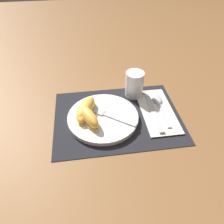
{
  "coord_description": "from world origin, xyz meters",
  "views": [
    {
      "loc": [
        -0.1,
        -0.56,
        0.53
      ],
      "look_at": [
        -0.02,
        0.0,
        0.02
      ],
      "focal_mm": 35.0,
      "sensor_mm": 36.0,
      "label": 1
    }
  ],
  "objects_px": {
    "plate": "(103,118)",
    "citrus_wedge_2": "(89,117)",
    "fork": "(106,114)",
    "citrus_wedge_1": "(82,114)",
    "juice_glass": "(134,86)",
    "spoon": "(159,103)",
    "citrus_wedge_0": "(86,109)",
    "knife": "(153,111)"
  },
  "relations": [
    {
      "from": "knife",
      "to": "citrus_wedge_2",
      "type": "relative_size",
      "value": 1.76
    },
    {
      "from": "fork",
      "to": "citrus_wedge_2",
      "type": "bearing_deg",
      "value": -158.36
    },
    {
      "from": "juice_glass",
      "to": "plate",
      "type": "bearing_deg",
      "value": -137.94
    },
    {
      "from": "knife",
      "to": "citrus_wedge_0",
      "type": "relative_size",
      "value": 1.71
    },
    {
      "from": "plate",
      "to": "fork",
      "type": "bearing_deg",
      "value": 19.69
    },
    {
      "from": "citrus_wedge_1",
      "to": "juice_glass",
      "type": "bearing_deg",
      "value": 30.08
    },
    {
      "from": "knife",
      "to": "citrus_wedge_1",
      "type": "xyz_separation_m",
      "value": [
        -0.25,
        -0.01,
        0.02
      ]
    },
    {
      "from": "juice_glass",
      "to": "citrus_wedge_1",
      "type": "bearing_deg",
      "value": -149.92
    },
    {
      "from": "plate",
      "to": "fork",
      "type": "distance_m",
      "value": 0.02
    },
    {
      "from": "fork",
      "to": "citrus_wedge_1",
      "type": "bearing_deg",
      "value": -179.89
    },
    {
      "from": "fork",
      "to": "juice_glass",
      "type": "bearing_deg",
      "value": 43.51
    },
    {
      "from": "spoon",
      "to": "citrus_wedge_0",
      "type": "xyz_separation_m",
      "value": [
        -0.27,
        -0.02,
        0.03
      ]
    },
    {
      "from": "fork",
      "to": "citrus_wedge_1",
      "type": "xyz_separation_m",
      "value": [
        -0.08,
        -0.0,
        0.01
      ]
    },
    {
      "from": "plate",
      "to": "citrus_wedge_0",
      "type": "xyz_separation_m",
      "value": [
        -0.06,
        0.03,
        0.03
      ]
    },
    {
      "from": "plate",
      "to": "juice_glass",
      "type": "bearing_deg",
      "value": 42.06
    },
    {
      "from": "knife",
      "to": "spoon",
      "type": "bearing_deg",
      "value": 51.41
    },
    {
      "from": "spoon",
      "to": "citrus_wedge_1",
      "type": "bearing_deg",
      "value": -170.67
    },
    {
      "from": "spoon",
      "to": "citrus_wedge_1",
      "type": "distance_m",
      "value": 0.29
    },
    {
      "from": "citrus_wedge_0",
      "to": "citrus_wedge_2",
      "type": "xyz_separation_m",
      "value": [
        0.01,
        -0.05,
        0.0
      ]
    },
    {
      "from": "knife",
      "to": "citrus_wedge_2",
      "type": "height_order",
      "value": "citrus_wedge_2"
    },
    {
      "from": "juice_glass",
      "to": "citrus_wedge_2",
      "type": "height_order",
      "value": "juice_glass"
    },
    {
      "from": "knife",
      "to": "juice_glass",
      "type": "bearing_deg",
      "value": 113.05
    },
    {
      "from": "juice_glass",
      "to": "citrus_wedge_2",
      "type": "relative_size",
      "value": 0.78
    },
    {
      "from": "juice_glass",
      "to": "knife",
      "type": "bearing_deg",
      "value": -66.95
    },
    {
      "from": "knife",
      "to": "fork",
      "type": "distance_m",
      "value": 0.17
    },
    {
      "from": "spoon",
      "to": "citrus_wedge_2",
      "type": "bearing_deg",
      "value": -165.11
    },
    {
      "from": "fork",
      "to": "citrus_wedge_2",
      "type": "xyz_separation_m",
      "value": [
        -0.06,
        -0.02,
        0.02
      ]
    },
    {
      "from": "citrus_wedge_0",
      "to": "citrus_wedge_2",
      "type": "distance_m",
      "value": 0.05
    },
    {
      "from": "plate",
      "to": "citrus_wedge_1",
      "type": "xyz_separation_m",
      "value": [
        -0.07,
        0.0,
        0.02
      ]
    },
    {
      "from": "juice_glass",
      "to": "fork",
      "type": "height_order",
      "value": "juice_glass"
    },
    {
      "from": "juice_glass",
      "to": "citrus_wedge_1",
      "type": "height_order",
      "value": "juice_glass"
    },
    {
      "from": "spoon",
      "to": "knife",
      "type": "bearing_deg",
      "value": -128.59
    },
    {
      "from": "citrus_wedge_0",
      "to": "citrus_wedge_1",
      "type": "distance_m",
      "value": 0.03
    },
    {
      "from": "plate",
      "to": "citrus_wedge_2",
      "type": "distance_m",
      "value": 0.06
    },
    {
      "from": "citrus_wedge_0",
      "to": "citrus_wedge_2",
      "type": "height_order",
      "value": "citrus_wedge_2"
    },
    {
      "from": "fork",
      "to": "citrus_wedge_2",
      "type": "height_order",
      "value": "citrus_wedge_2"
    },
    {
      "from": "spoon",
      "to": "citrus_wedge_2",
      "type": "xyz_separation_m",
      "value": [
        -0.26,
        -0.07,
        0.03
      ]
    },
    {
      "from": "citrus_wedge_2",
      "to": "spoon",
      "type": "bearing_deg",
      "value": 14.89
    },
    {
      "from": "spoon",
      "to": "citrus_wedge_0",
      "type": "distance_m",
      "value": 0.27
    },
    {
      "from": "juice_glass",
      "to": "citrus_wedge_0",
      "type": "height_order",
      "value": "juice_glass"
    },
    {
      "from": "citrus_wedge_2",
      "to": "citrus_wedge_0",
      "type": "bearing_deg",
      "value": 97.14
    },
    {
      "from": "citrus_wedge_1",
      "to": "plate",
      "type": "bearing_deg",
      "value": -3.05
    }
  ]
}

